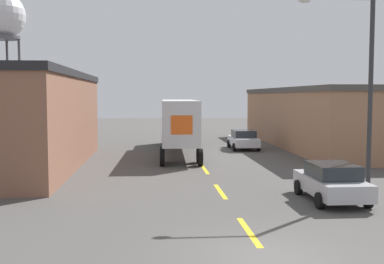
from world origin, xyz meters
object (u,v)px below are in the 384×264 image
water_tower (1,18)px  semi_truck (178,121)px  street_lamp (362,79)px  parked_car_right_near (332,182)px  parked_car_right_far (243,139)px

water_tower → semi_truck: bearing=-45.4°
water_tower → street_lamp: 43.31m
parked_car_right_near → street_lamp: bearing=34.1°
semi_truck → parked_car_right_far: bearing=22.7°
water_tower → parked_car_right_near: bearing=-56.5°
parked_car_right_far → street_lamp: bearing=-84.8°
parked_car_right_near → parked_car_right_far: size_ratio=1.00×
semi_truck → water_tower: size_ratio=1.00×
semi_truck → water_tower: 27.91m
semi_truck → water_tower: water_tower is taller
semi_truck → street_lamp: bearing=-64.8°
street_lamp → parked_car_right_far: bearing=95.2°
water_tower → street_lamp: size_ratio=1.83×
parked_car_right_near → water_tower: (-23.53, 35.49, 11.92)m
semi_truck → parked_car_right_near: (5.31, -17.04, -1.60)m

